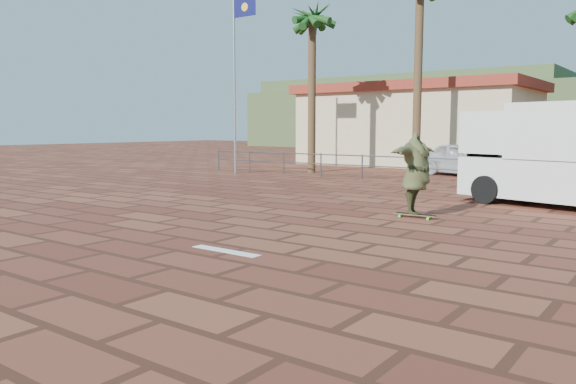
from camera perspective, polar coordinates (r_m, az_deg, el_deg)
The scene contains 11 objects.
ground at distance 10.97m, azimuth -4.75°, elevation -4.43°, with size 120.00×120.00×0.00m, color brown.
paint_stripe at distance 9.64m, azimuth -6.33°, elevation -5.97°, with size 1.40×0.22×0.01m, color white.
guardrail at distance 21.36m, azimuth 16.98°, elevation 2.49°, with size 24.06×0.06×1.00m.
flagpole at distance 25.68m, azimuth -5.26°, elevation 12.23°, with size 1.30×0.10×8.00m.
palm_far_left at distance 26.50m, azimuth 2.48°, elevation 16.87°, with size 2.40×2.40×8.25m.
building_west at distance 32.82m, azimuth 13.04°, elevation 6.73°, with size 12.60×7.60×4.50m.
hill_back at distance 70.42m, azimuth 12.19°, elevation 7.97°, with size 35.00×14.00×8.00m, color #384C28.
longboard at distance 13.33m, azimuth 12.79°, elevation -2.26°, with size 1.00×0.24×0.10m.
skateboarder at distance 13.22m, azimuth 12.89°, elevation 1.83°, with size 2.30×0.63×1.87m, color #434827.
campervan at distance 16.39m, azimuth 26.88°, elevation 3.58°, with size 5.64×3.37×2.73m.
car_silver at distance 25.52m, azimuth 17.46°, elevation 3.20°, with size 1.72×4.27×1.45m, color silver.
Camera 1 is at (7.11, -8.09, 2.09)m, focal length 35.00 mm.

